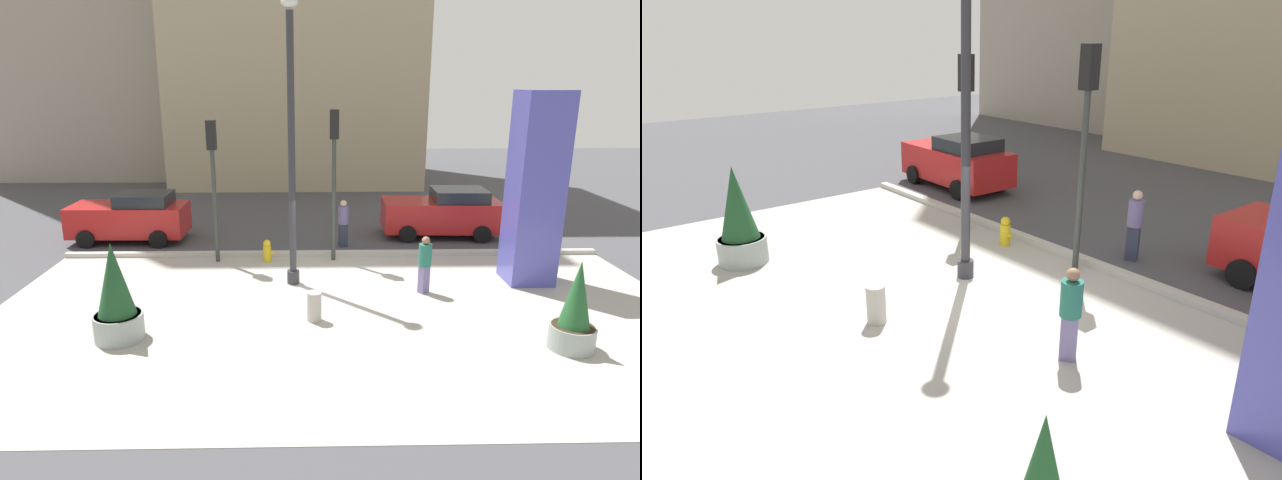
# 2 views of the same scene
# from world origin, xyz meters

# --- Properties ---
(ground_plane) EXTENTS (60.00, 60.00, 0.00)m
(ground_plane) POSITION_xyz_m (0.00, 4.00, 0.00)
(ground_plane) COLOR #47474C
(plaza_pavement) EXTENTS (18.00, 10.00, 0.02)m
(plaza_pavement) POSITION_xyz_m (0.00, -2.00, 0.00)
(plaza_pavement) COLOR #ADA89E
(plaza_pavement) RESTS_ON ground_plane
(curb_strip) EXTENTS (18.00, 0.24, 0.16)m
(curb_strip) POSITION_xyz_m (0.00, 3.12, 0.08)
(curb_strip) COLOR #B7B2A8
(curb_strip) RESTS_ON ground_plane
(lamp_post) EXTENTS (0.44, 0.44, 7.78)m
(lamp_post) POSITION_xyz_m (-1.27, 0.47, 3.80)
(lamp_post) COLOR #2D2D33
(lamp_post) RESTS_ON ground_plane
(potted_plant_by_pillar) EXTENTS (1.12, 1.12, 2.30)m
(potted_plant_by_pillar) POSITION_xyz_m (-5.17, -3.04, 1.01)
(potted_plant_by_pillar) COLOR gray
(potted_plant_by_pillar) RESTS_ON ground_plane
(fire_hydrant) EXTENTS (0.36, 0.26, 0.75)m
(fire_hydrant) POSITION_xyz_m (-2.18, 2.51, 0.37)
(fire_hydrant) COLOR gold
(fire_hydrant) RESTS_ON ground_plane
(concrete_bollard) EXTENTS (0.36, 0.36, 0.75)m
(concrete_bollard) POSITION_xyz_m (-0.69, -2.14, 0.38)
(concrete_bollard) COLOR #B2ADA3
(concrete_bollard) RESTS_ON ground_plane
(traffic_light_corner) EXTENTS (0.28, 0.42, 4.88)m
(traffic_light_corner) POSITION_xyz_m (-0.00, 2.64, 3.27)
(traffic_light_corner) COLOR #333833
(traffic_light_corner) RESTS_ON ground_plane
(traffic_light_far_side) EXTENTS (0.28, 0.42, 4.57)m
(traffic_light_far_side) POSITION_xyz_m (-3.81, 2.56, 3.08)
(traffic_light_far_side) COLOR #333833
(traffic_light_far_side) RESTS_ON ground_plane
(car_curb_west) EXTENTS (4.20, 2.12, 1.80)m
(car_curb_west) POSITION_xyz_m (-7.35, 5.10, 0.90)
(car_curb_west) COLOR red
(car_curb_west) RESTS_ON ground_plane
(pedestrian_on_sidewalk) EXTENTS (0.51, 0.51, 1.64)m
(pedestrian_on_sidewalk) POSITION_xyz_m (2.38, -0.34, 0.91)
(pedestrian_on_sidewalk) COLOR slate
(pedestrian_on_sidewalk) RESTS_ON ground_plane
(pedestrian_by_curb) EXTENTS (0.47, 0.47, 1.70)m
(pedestrian_by_curb) POSITION_xyz_m (0.42, 4.17, 0.95)
(pedestrian_by_curb) COLOR #33384C
(pedestrian_by_curb) RESTS_ON ground_plane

